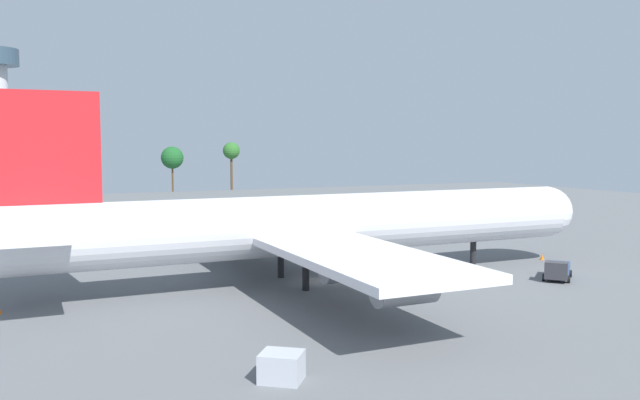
{
  "coord_description": "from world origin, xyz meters",
  "views": [
    {
      "loc": [
        -28.13,
        -61.53,
        14.33
      ],
      "look_at": [
        0.0,
        0.0,
        8.5
      ],
      "focal_mm": 36.94,
      "sensor_mm": 36.0,
      "label": 1
    }
  ],
  "objects_px": {
    "cargo_container_aft": "(282,367)",
    "safety_cone_nose": "(542,257)",
    "catering_truck": "(557,270)",
    "cargo_airplane": "(317,225)",
    "maintenance_van": "(183,232)",
    "cargo_loader": "(433,218)"
  },
  "relations": [
    {
      "from": "cargo_loader",
      "to": "cargo_container_aft",
      "type": "height_order",
      "value": "cargo_loader"
    },
    {
      "from": "cargo_container_aft",
      "to": "safety_cone_nose",
      "type": "distance_m",
      "value": 51.07
    },
    {
      "from": "maintenance_van",
      "to": "cargo_container_aft",
      "type": "distance_m",
      "value": 61.42
    },
    {
      "from": "maintenance_van",
      "to": "cargo_loader",
      "type": "xyz_separation_m",
      "value": [
        44.56,
        -0.2,
        0.06
      ]
    },
    {
      "from": "safety_cone_nose",
      "to": "catering_truck",
      "type": "bearing_deg",
      "value": -125.88
    },
    {
      "from": "catering_truck",
      "to": "cargo_airplane",
      "type": "bearing_deg",
      "value": 157.52
    },
    {
      "from": "catering_truck",
      "to": "safety_cone_nose",
      "type": "distance_m",
      "value": 12.02
    },
    {
      "from": "maintenance_van",
      "to": "cargo_loader",
      "type": "distance_m",
      "value": 44.56
    },
    {
      "from": "maintenance_van",
      "to": "catering_truck",
      "type": "bearing_deg",
      "value": -56.97
    },
    {
      "from": "cargo_airplane",
      "to": "cargo_container_aft",
      "type": "distance_m",
      "value": 29.32
    },
    {
      "from": "cargo_airplane",
      "to": "cargo_loader",
      "type": "xyz_separation_m",
      "value": [
        38.6,
        35.33,
        -4.7
      ]
    },
    {
      "from": "cargo_airplane",
      "to": "maintenance_van",
      "type": "distance_m",
      "value": 36.34
    },
    {
      "from": "cargo_loader",
      "to": "safety_cone_nose",
      "type": "distance_m",
      "value": 36.25
    },
    {
      "from": "catering_truck",
      "to": "safety_cone_nose",
      "type": "bearing_deg",
      "value": 54.12
    },
    {
      "from": "maintenance_van",
      "to": "cargo_loader",
      "type": "relative_size",
      "value": 0.86
    },
    {
      "from": "safety_cone_nose",
      "to": "cargo_loader",
      "type": "bearing_deg",
      "value": 77.08
    },
    {
      "from": "cargo_airplane",
      "to": "cargo_container_aft",
      "type": "bearing_deg",
      "value": -118.55
    },
    {
      "from": "catering_truck",
      "to": "cargo_container_aft",
      "type": "relative_size",
      "value": 1.64
    },
    {
      "from": "cargo_airplane",
      "to": "cargo_loader",
      "type": "bearing_deg",
      "value": 42.47
    },
    {
      "from": "maintenance_van",
      "to": "catering_truck",
      "type": "distance_m",
      "value": 53.97
    },
    {
      "from": "cargo_loader",
      "to": "maintenance_van",
      "type": "bearing_deg",
      "value": 179.74
    },
    {
      "from": "cargo_container_aft",
      "to": "cargo_loader",
      "type": "bearing_deg",
      "value": 49.2
    }
  ]
}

